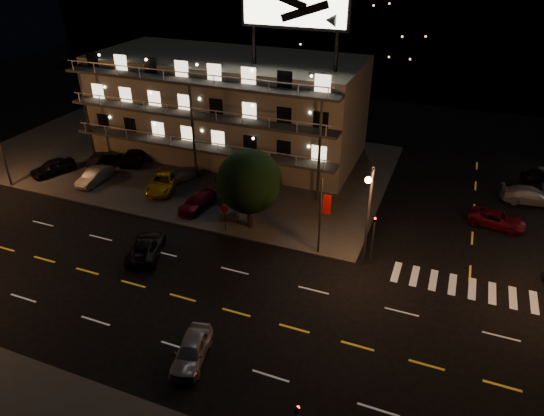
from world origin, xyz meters
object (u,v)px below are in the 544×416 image
at_px(lot_car_7, 182,174).
at_px(road_car_east, 191,350).
at_px(lot_car_2, 164,182).
at_px(lot_car_4, 233,204).
at_px(tree, 249,183).
at_px(road_car_west, 146,247).

xyz_separation_m(lot_car_7, road_car_east, (12.47, -19.96, -0.06)).
distance_m(lot_car_7, road_car_east, 23.54).
distance_m(lot_car_2, lot_car_7, 2.44).
xyz_separation_m(lot_car_2, lot_car_4, (8.00, -1.42, -0.01)).
distance_m(tree, road_car_east, 15.01).
height_order(tree, road_car_west, tree).
relative_size(lot_car_4, lot_car_7, 1.00).
relative_size(tree, lot_car_7, 1.62).
distance_m(tree, lot_car_7, 11.79).
bearing_deg(lot_car_4, lot_car_2, 158.86).
xyz_separation_m(tree, road_car_west, (-5.77, -6.41, -3.52)).
bearing_deg(lot_car_7, tree, 168.42).
bearing_deg(road_car_west, lot_car_2, -84.13).
relative_size(tree, lot_car_4, 1.62).
bearing_deg(lot_car_7, road_car_west, 126.70).
height_order(road_car_east, road_car_west, road_car_east).
xyz_separation_m(lot_car_4, road_car_west, (-3.38, -8.25, -0.19)).
relative_size(tree, road_car_east, 1.66).
relative_size(lot_car_2, road_car_east, 1.27).
height_order(lot_car_4, lot_car_7, lot_car_4).
height_order(lot_car_2, road_car_west, lot_car_2).
height_order(lot_car_2, lot_car_4, lot_car_2).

